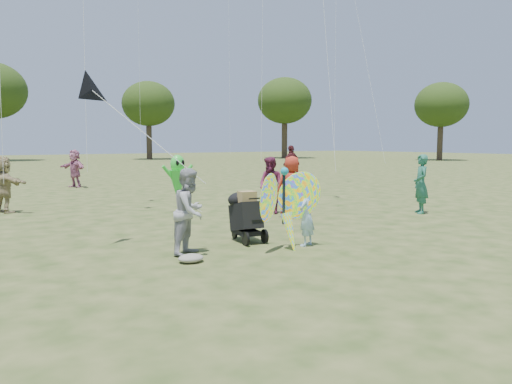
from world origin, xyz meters
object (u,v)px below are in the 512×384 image
(crowd_a, at_px, (292,187))
(crowd_e, at_px, (271,185))
(child_girl, at_px, (307,216))
(butterfly_kite, at_px, (286,208))
(adult_man, at_px, (190,211))
(crowd_d, at_px, (4,184))
(crowd_f, at_px, (421,184))
(jogging_stroller, at_px, (245,213))
(alien_kite, at_px, (178,180))
(crowd_j, at_px, (75,168))
(crowd_h, at_px, (291,164))

(crowd_a, bearing_deg, crowd_e, -57.31)
(child_girl, relative_size, butterfly_kite, 0.68)
(adult_man, height_order, crowd_e, crowd_e)
(crowd_d, bearing_deg, crowd_f, -150.13)
(crowd_d, height_order, jogging_stroller, crowd_d)
(crowd_a, distance_m, alien_kite, 3.55)
(alien_kite, bearing_deg, crowd_a, -53.43)
(crowd_j, distance_m, alien_kite, 10.28)
(adult_man, height_order, jogging_stroller, adult_man)
(jogging_stroller, bearing_deg, crowd_e, 55.86)
(crowd_a, height_order, alien_kite, alien_kite)
(crowd_e, relative_size, crowd_f, 0.96)
(crowd_a, relative_size, crowd_h, 0.89)
(adult_man, height_order, crowd_d, crowd_d)
(crowd_e, bearing_deg, adult_man, -67.40)
(crowd_d, bearing_deg, butterfly_kite, 178.27)
(jogging_stroller, bearing_deg, adult_man, -154.92)
(butterfly_kite, bearing_deg, crowd_d, 112.74)
(child_girl, xyz_separation_m, alien_kite, (0.05, 6.00, 0.35))
(crowd_d, distance_m, jogging_stroller, 8.52)
(adult_man, xyz_separation_m, crowd_e, (4.45, 3.42, 0.03))
(jogging_stroller, bearing_deg, crowd_a, 44.93)
(butterfly_kite, bearing_deg, crowd_f, 14.41)
(crowd_e, height_order, crowd_f, crowd_f)
(crowd_d, height_order, crowd_h, crowd_h)
(crowd_a, relative_size, butterfly_kite, 0.95)
(adult_man, bearing_deg, crowd_h, 10.55)
(adult_man, xyz_separation_m, crowd_f, (8.12, 0.91, 0.06))
(crowd_d, xyz_separation_m, crowd_j, (4.06, 7.41, 0.03))
(adult_man, xyz_separation_m, alien_kite, (2.35, 5.31, 0.15))
(crowd_e, bearing_deg, butterfly_kite, -48.12)
(crowd_f, relative_size, crowd_j, 0.99)
(child_girl, bearing_deg, butterfly_kite, -18.03)
(crowd_j, bearing_deg, crowd_e, -10.25)
(crowd_e, height_order, butterfly_kite, crowd_e)
(crowd_a, xyz_separation_m, crowd_d, (-6.46, 5.71, -0.01))
(crowd_d, bearing_deg, crowd_e, -150.82)
(butterfly_kite, height_order, alien_kite, alien_kite)
(crowd_f, bearing_deg, crowd_e, -88.17)
(crowd_h, height_order, crowd_j, crowd_h)
(crowd_j, bearing_deg, crowd_f, 1.08)
(crowd_f, height_order, butterfly_kite, crowd_f)
(child_girl, distance_m, butterfly_kite, 0.60)
(adult_man, height_order, crowd_f, crowd_f)
(child_girl, height_order, butterfly_kite, butterfly_kite)
(crowd_f, bearing_deg, crowd_j, -121.31)
(adult_man, bearing_deg, alien_kite, 32.35)
(crowd_e, relative_size, alien_kite, 0.97)
(crowd_a, xyz_separation_m, alien_kite, (-2.12, 2.85, 0.10))
(crowd_a, distance_m, crowd_e, 0.97)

